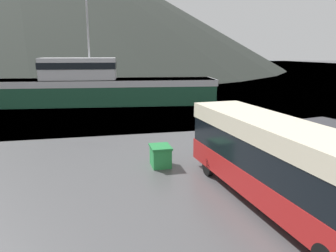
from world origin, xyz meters
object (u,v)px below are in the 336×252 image
(delivery_van, at_px, (329,148))
(storage_bin, at_px, (160,156))
(tour_bus, at_px, (277,161))
(fishing_boat, at_px, (99,86))

(delivery_van, xyz_separation_m, storage_bin, (-7.89, 2.98, -0.79))
(tour_bus, xyz_separation_m, delivery_van, (4.45, 2.63, -0.55))
(fishing_boat, bearing_deg, delivery_van, 28.99)
(delivery_van, height_order, storage_bin, delivery_van)
(tour_bus, relative_size, delivery_van, 1.96)
(fishing_boat, distance_m, storage_bin, 22.62)
(delivery_van, bearing_deg, storage_bin, 147.60)
(tour_bus, height_order, delivery_van, tour_bus)
(fishing_boat, bearing_deg, storage_bin, 13.21)
(fishing_boat, bearing_deg, tour_bus, 18.72)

